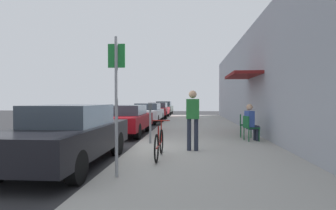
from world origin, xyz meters
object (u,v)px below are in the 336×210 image
(parked_car_4, at_px, (164,108))
(parked_car_2, at_px, (148,113))
(bicycle_0, at_px, (159,143))
(parked_car_0, at_px, (69,134))
(street_sign, at_px, (116,95))
(parked_car_3, at_px, (158,110))
(seated_patron_0, at_px, (251,121))
(parking_meter, at_px, (150,120))
(pedestrian_standing, at_px, (193,115))
(parked_car_1, at_px, (126,119))
(cafe_chair_0, at_px, (249,126))
(cafe_chair_1, at_px, (244,124))

(parked_car_4, bearing_deg, parked_car_2, -90.00)
(parked_car_4, xyz_separation_m, bicycle_0, (2.10, -22.49, -0.24))
(parked_car_0, relative_size, street_sign, 1.69)
(parked_car_3, distance_m, bicycle_0, 17.32)
(parked_car_0, distance_m, street_sign, 2.15)
(parked_car_0, distance_m, seated_patron_0, 6.08)
(parked_car_4, distance_m, parking_meter, 20.34)
(parked_car_3, xyz_separation_m, pedestrian_standing, (2.93, -16.15, 0.43))
(parked_car_1, bearing_deg, cafe_chair_0, -23.95)
(parked_car_1, height_order, street_sign, street_sign)
(parked_car_2, height_order, bicycle_0, parked_car_2)
(parked_car_2, relative_size, street_sign, 1.69)
(parked_car_1, distance_m, street_sign, 7.12)
(street_sign, bearing_deg, cafe_chair_0, 53.91)
(parked_car_0, bearing_deg, parked_car_3, 90.00)
(parking_meter, distance_m, cafe_chair_0, 3.49)
(parked_car_1, distance_m, parked_car_2, 6.19)
(parked_car_3, xyz_separation_m, cafe_chair_1, (4.93, -13.17, -0.07))
(parked_car_0, relative_size, cafe_chair_0, 5.06)
(bicycle_0, xyz_separation_m, seated_patron_0, (2.89, 3.05, 0.34))
(parking_meter, relative_size, cafe_chair_1, 1.52)
(parked_car_4, distance_m, pedestrian_standing, 21.65)
(parked_car_0, relative_size, parking_meter, 3.33)
(seated_patron_0, bearing_deg, parked_car_3, 109.43)
(bicycle_0, bearing_deg, cafe_chair_1, 54.87)
(parking_meter, xyz_separation_m, seated_patron_0, (3.44, 0.83, -0.07))
(parked_car_3, height_order, seated_patron_0, seated_patron_0)
(seated_patron_0, bearing_deg, pedestrian_standing, -135.75)
(parked_car_4, bearing_deg, pedestrian_standing, -82.21)
(parked_car_0, bearing_deg, street_sign, -39.73)
(parked_car_3, bearing_deg, parked_car_4, 90.00)
(street_sign, relative_size, pedestrian_standing, 1.53)
(pedestrian_standing, bearing_deg, bicycle_0, -128.54)
(parked_car_3, distance_m, seated_patron_0, 15.00)
(bicycle_0, height_order, seated_patron_0, seated_patron_0)
(parked_car_0, relative_size, pedestrian_standing, 2.59)
(parked_car_1, bearing_deg, parked_car_0, -90.00)
(parked_car_3, xyz_separation_m, street_sign, (1.50, -18.86, 0.95))
(cafe_chair_1, bearing_deg, pedestrian_standing, -123.87)
(seated_patron_0, bearing_deg, parked_car_0, -145.14)
(bicycle_0, bearing_deg, parked_car_4, 95.34)
(cafe_chair_0, xyz_separation_m, cafe_chair_1, (-0.00, 0.99, 0.00))
(pedestrian_standing, bearing_deg, parked_car_3, 100.30)
(parked_car_0, distance_m, cafe_chair_0, 6.03)
(parked_car_0, height_order, parking_meter, parking_meter)
(parked_car_0, xyz_separation_m, street_sign, (1.50, -1.25, 0.90))
(parked_car_1, xyz_separation_m, bicycle_0, (2.10, -5.22, -0.22))
(parked_car_1, distance_m, parked_car_3, 11.97)
(parked_car_4, relative_size, parking_meter, 3.33)
(parked_car_2, bearing_deg, parked_car_1, -90.00)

